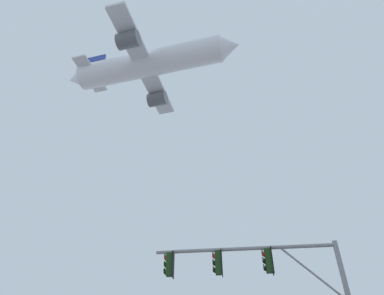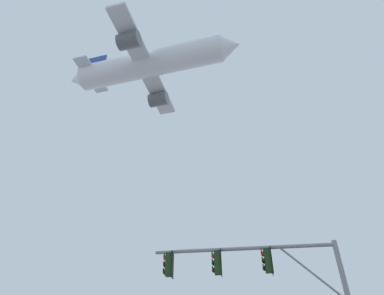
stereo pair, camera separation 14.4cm
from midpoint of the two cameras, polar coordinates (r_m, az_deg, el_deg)
The scene contains 2 objects.
signal_pole_near at distance 14.09m, azimuth 12.33°, elevation -21.21°, with size 7.28×1.16×6.45m.
airplane at distance 46.40m, azimuth -7.35°, elevation 13.88°, with size 23.98×18.52×6.58m.
Camera 1 is at (-0.51, -5.10, 1.68)m, focal length 31.38 mm.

